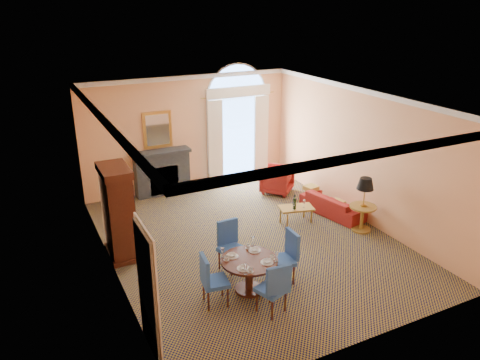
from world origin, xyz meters
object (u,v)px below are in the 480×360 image
dining_table (249,267)px  coffee_table (296,208)px  sofa (333,205)px  side_table (364,198)px  armchair (277,180)px  armoire (118,214)px

dining_table → coffee_table: bearing=41.0°
sofa → coffee_table: 1.13m
side_table → armchair: bearing=101.7°
armoire → dining_table: size_ratio=1.88×
side_table → coffee_table: bearing=139.4°
armchair → coffee_table: 1.98m
dining_table → side_table: bearing=16.2°
sofa → side_table: size_ratio=1.35×
coffee_table → side_table: size_ratio=0.70×
armoire → dining_table: 3.03m
armoire → armchair: size_ratio=2.44×
sofa → armchair: 1.96m
dining_table → coffee_table: size_ratio=1.18×
coffee_table → dining_table: bearing=-124.7°
armoire → coffee_table: (4.15, -0.36, -0.56)m
sofa → side_table: (0.05, -1.03, 0.57)m
sofa → armchair: bearing=4.0°
armchair → coffee_table: coffee_table is taller
sofa → coffee_table: bearing=78.8°
armoire → coffee_table: armoire is taller
coffee_table → side_table: side_table is taller
armoire → side_table: size_ratio=1.54×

